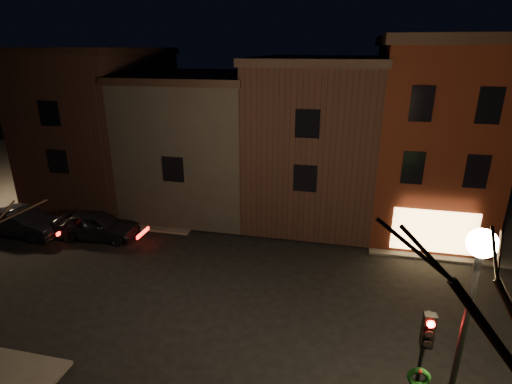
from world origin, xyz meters
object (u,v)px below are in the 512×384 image
parked_car_b (22,222)px  street_lamp_near (472,291)px  parked_car_a (97,225)px  traffic_signal (422,359)px

parked_car_b → street_lamp_near: bearing=-110.2°
street_lamp_near → parked_car_a: 19.07m
traffic_signal → parked_car_b: traffic_signal is taller
street_lamp_near → parked_car_b: street_lamp_near is taller
traffic_signal → parked_car_b: 21.47m
street_lamp_near → parked_car_b: size_ratio=1.38×
street_lamp_near → parked_car_a: size_ratio=1.41×
traffic_signal → street_lamp_near: bearing=-39.4°
traffic_signal → parked_car_b: bearing=156.5°
street_lamp_near → parked_car_b: (-20.20, 9.01, -4.40)m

